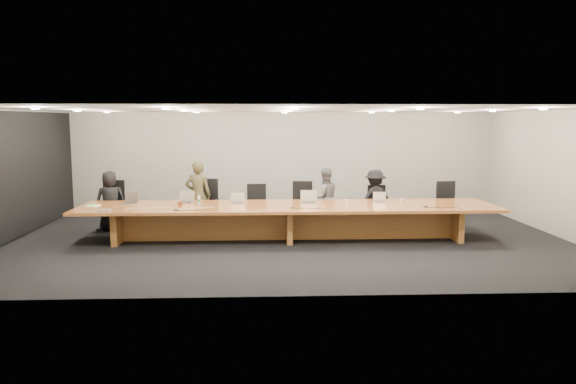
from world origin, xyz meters
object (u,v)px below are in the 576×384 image
(laptop_d, at_px, (309,197))
(chair_far_right, at_px, (450,204))
(chair_mid_left, at_px, (258,207))
(laptop_b, at_px, (185,197))
(chair_far_left, at_px, (112,205))
(paper_cup_far, at_px, (401,201))
(laptop_a, at_px, (129,198))
(person_d, at_px, (375,199))
(water_bottle, at_px, (199,200))
(person_b, at_px, (198,195))
(person_c, at_px, (325,198))
(laptop_c, at_px, (238,198))
(mic_center, at_px, (292,207))
(av_box, at_px, (105,210))
(chair_left, at_px, (204,204))
(conference_table, at_px, (289,216))
(amber_mug, at_px, (180,204))
(person_a, at_px, (110,201))
(chair_right, at_px, (378,207))
(laptop_e, at_px, (380,197))
(chair_mid_right, at_px, (302,205))
(paper_cup_near, at_px, (347,202))
(mic_left, at_px, (176,210))
(mic_right, at_px, (426,206))

(laptop_d, bearing_deg, chair_far_right, 17.24)
(chair_mid_left, height_order, laptop_b, chair_mid_left)
(chair_far_left, relative_size, paper_cup_far, 13.86)
(chair_mid_left, bearing_deg, laptop_a, -171.32)
(chair_far_right, distance_m, person_d, 1.81)
(laptop_b, bearing_deg, chair_far_right, 18.06)
(laptop_d, xyz_separation_m, water_bottle, (-2.41, -0.20, -0.04))
(person_b, xyz_separation_m, person_d, (4.21, 0.07, -0.12))
(person_c, distance_m, paper_cup_far, 1.88)
(person_d, height_order, water_bottle, person_d)
(person_d, bearing_deg, laptop_c, -4.20)
(mic_center, bearing_deg, person_d, 38.30)
(chair_mid_left, height_order, av_box, chair_mid_left)
(chair_far_right, bearing_deg, water_bottle, -178.22)
(person_b, height_order, person_c, person_b)
(water_bottle, bearing_deg, laptop_d, 4.80)
(laptop_d, bearing_deg, person_c, 67.20)
(chair_left, xyz_separation_m, chair_far_right, (5.89, -0.14, -0.04))
(conference_table, bearing_deg, person_d, 30.02)
(laptop_a, relative_size, amber_mug, 3.17)
(chair_far_left, height_order, water_bottle, chair_far_left)
(chair_mid_left, distance_m, chair_far_right, 4.61)
(person_a, xyz_separation_m, person_c, (5.05, 0.07, 0.02))
(paper_cup_far, bearing_deg, chair_right, 110.90)
(chair_right, bearing_deg, conference_table, -154.45)
(chair_left, xyz_separation_m, amber_mug, (-0.36, -1.37, 0.20))
(laptop_b, distance_m, paper_cup_far, 4.82)
(av_box, relative_size, mic_center, 1.96)
(chair_mid_left, bearing_deg, chair_left, 164.97)
(water_bottle, xyz_separation_m, paper_cup_far, (4.49, 0.19, -0.06))
(chair_mid_left, relative_size, laptop_c, 3.60)
(person_b, bearing_deg, laptop_a, 35.11)
(chair_mid_left, relative_size, chair_right, 1.04)
(water_bottle, bearing_deg, chair_left, 90.51)
(chair_right, xyz_separation_m, person_a, (-6.33, -0.00, 0.18))
(person_b, xyz_separation_m, laptop_e, (4.15, -0.80, 0.04))
(chair_far_left, distance_m, amber_mug, 2.23)
(chair_mid_right, xyz_separation_m, laptop_a, (-3.87, -0.96, 0.31))
(laptop_d, height_order, amber_mug, laptop_d)
(conference_table, xyz_separation_m, person_a, (-4.13, 1.18, 0.18))
(amber_mug, bearing_deg, chair_mid_right, 25.93)
(paper_cup_near, bearing_deg, laptop_e, 17.48)
(person_a, xyz_separation_m, laptop_b, (1.85, -0.75, 0.18))
(mic_left, bearing_deg, chair_mid_left, 46.75)
(chair_far_right, xyz_separation_m, mic_right, (-1.05, -1.58, 0.20))
(person_c, distance_m, laptop_a, 4.52)
(chair_far_left, xyz_separation_m, person_d, (6.25, -0.01, 0.11))
(chair_mid_left, xyz_separation_m, person_d, (2.81, 0.07, 0.16))
(mic_right, bearing_deg, laptop_b, 170.74)
(chair_left, xyz_separation_m, chair_mid_left, (1.28, -0.15, -0.06))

